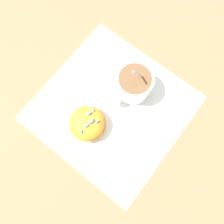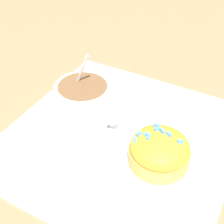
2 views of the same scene
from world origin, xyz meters
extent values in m
plane|color=#93704C|center=(0.00, 0.00, 0.00)|extent=(3.00, 3.00, 0.00)
cube|color=white|center=(0.00, 0.00, 0.00)|extent=(0.34, 0.34, 0.00)
cylinder|color=white|center=(-0.06, 0.00, 0.03)|extent=(0.08, 0.08, 0.06)
cylinder|color=brown|center=(-0.06, 0.00, 0.05)|extent=(0.07, 0.07, 0.01)
torus|color=white|center=(-0.02, 0.00, 0.03)|extent=(0.04, 0.01, 0.04)
ellipsoid|color=silver|center=(-0.04, 0.00, 0.01)|extent=(0.03, 0.02, 0.01)
cylinder|color=silver|center=(-0.08, 0.01, 0.06)|extent=(0.05, 0.02, 0.10)
cylinder|color=#D19347|center=(0.06, -0.01, 0.01)|extent=(0.08, 0.08, 0.02)
ellipsoid|color=orange|center=(0.06, -0.01, 0.03)|extent=(0.07, 0.07, 0.03)
cube|color=#4C99EA|center=(0.05, 0.01, 0.04)|extent=(0.01, 0.00, 0.00)
cube|color=#4C99EA|center=(0.05, -0.01, 0.04)|extent=(0.01, 0.00, 0.00)
cube|color=#4C99EA|center=(0.05, -0.02, 0.05)|extent=(0.00, 0.01, 0.00)
cube|color=#4C99EA|center=(0.04, -0.02, 0.04)|extent=(0.01, 0.01, 0.00)
cube|color=#4C99EA|center=(0.06, 0.00, 0.05)|extent=(0.01, 0.01, 0.00)
cube|color=#4C99EA|center=(0.08, 0.00, 0.04)|extent=(0.01, 0.01, 0.00)
cube|color=#4C99EA|center=(0.07, 0.00, 0.05)|extent=(0.01, 0.00, 0.00)
cube|color=#4C99EA|center=(0.05, 0.00, 0.05)|extent=(0.01, 0.01, 0.00)
cube|color=#4C99EA|center=(0.04, -0.02, 0.04)|extent=(0.01, 0.01, 0.00)
camera|label=1|loc=(0.09, 0.09, 0.47)|focal=35.00mm
camera|label=2|loc=(0.17, -0.25, 0.30)|focal=50.00mm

